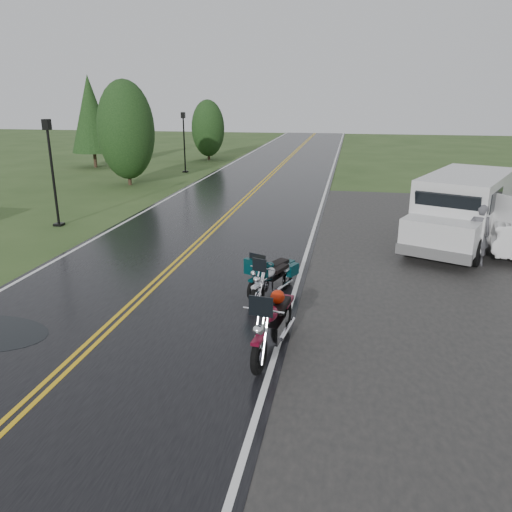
{
  "coord_description": "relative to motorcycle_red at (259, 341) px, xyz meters",
  "views": [
    {
      "loc": [
        5.07,
        -9.94,
        4.93
      ],
      "look_at": [
        2.8,
        2.0,
        1.0
      ],
      "focal_mm": 35.0,
      "sensor_mm": 36.0,
      "label": 1
    }
  ],
  "objects": [
    {
      "name": "motorcycle_teal",
      "position": [
        -0.71,
        3.32,
        -0.12
      ],
      "size": [
        1.51,
        2.17,
        1.21
      ],
      "primitive_type": null,
      "rotation": [
        0.0,
        0.0,
        -0.42
      ],
      "color": "#042D32",
      "rests_on": "ground"
    },
    {
      "name": "motorcycle_silver",
      "position": [
        -0.57,
        2.93,
        -0.13
      ],
      "size": [
        1.37,
        2.15,
        1.19
      ],
      "primitive_type": null,
      "rotation": [
        0.0,
        0.0,
        -0.34
      ],
      "color": "#B5B7BE",
      "rests_on": "ground"
    },
    {
      "name": "van_white",
      "position": [
        3.47,
        8.01,
        0.51
      ],
      "size": [
        4.7,
        6.73,
        2.48
      ],
      "primitive_type": null,
      "rotation": [
        0.0,
        0.0,
        -0.41
      ],
      "color": "silver",
      "rests_on": "ground"
    },
    {
      "name": "lamp_post_far_left",
      "position": [
        -9.46,
        24.17,
        1.24
      ],
      "size": [
        0.34,
        0.34,
        3.93
      ],
      "primitive_type": null,
      "color": "black",
      "rests_on": "ground"
    },
    {
      "name": "ground",
      "position": [
        -3.62,
        2.03,
        -0.73
      ],
      "size": [
        120.0,
        120.0,
        0.0
      ],
      "primitive_type": "plane",
      "color": "#2D471E",
      "rests_on": "ground"
    },
    {
      "name": "tree_left_far",
      "position": [
        -9.78,
        31.01,
        1.25
      ],
      "size": [
        2.58,
        2.58,
        3.96
      ],
      "primitive_type": null,
      "color": "#1E3D19",
      "rests_on": "ground"
    },
    {
      "name": "road",
      "position": [
        -3.62,
        12.03,
        -0.71
      ],
      "size": [
        8.0,
        100.0,
        0.04
      ],
      "primitive_type": "cube",
      "color": "black",
      "rests_on": "ground"
    },
    {
      "name": "pine_left_far",
      "position": [
        -16.57,
        25.31,
        2.34
      ],
      "size": [
        2.95,
        2.95,
        6.14
      ],
      "primitive_type": null,
      "color": "#1E3D19",
      "rests_on": "ground"
    },
    {
      "name": "lamp_post_near_left",
      "position": [
        -9.8,
        9.47,
        1.34
      ],
      "size": [
        0.35,
        0.35,
        4.13
      ],
      "primitive_type": null,
      "color": "black",
      "rests_on": "ground"
    },
    {
      "name": "person_at_van",
      "position": [
        5.27,
        7.33,
        0.22
      ],
      "size": [
        0.71,
        0.49,
        1.89
      ],
      "primitive_type": "imported",
      "rotation": [
        0.0,
        0.0,
        3.19
      ],
      "color": "#48484D",
      "rests_on": "ground"
    },
    {
      "name": "tree_left_mid",
      "position": [
        -11.03,
        18.86,
        1.75
      ],
      "size": [
        3.17,
        3.17,
        4.96
      ],
      "primitive_type": null,
      "color": "#1E3D19",
      "rests_on": "ground"
    },
    {
      "name": "motorcycle_red",
      "position": [
        0.0,
        0.0,
        0.0
      ],
      "size": [
        1.2,
        2.55,
        1.45
      ],
      "primitive_type": null,
      "rotation": [
        0.0,
        0.0,
        -0.13
      ],
      "color": "maroon",
      "rests_on": "ground"
    }
  ]
}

